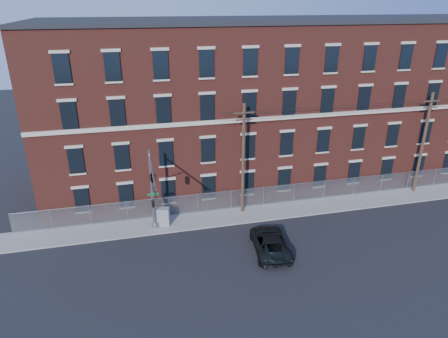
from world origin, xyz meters
TOP-DOWN VIEW (x-y plane):
  - ground at (0.00, 0.00)m, footprint 140.00×140.00m
  - sidewalk at (12.00, 5.00)m, footprint 65.00×3.00m
  - mill_building at (12.00, 13.93)m, footprint 55.30×14.32m
  - chain_link_fence at (12.00, 6.30)m, footprint 59.06×0.06m
  - traffic_signal_mast at (-6.00, 2.18)m, footprint 0.90×6.75m
  - utility_pole_near at (2.00, 5.60)m, footprint 1.80×0.28m
  - utility_pole_mid at (20.00, 5.60)m, footprint 1.80×0.28m
  - overhead_wires at (20.00, 5.60)m, footprint 40.00×0.62m
  - pickup_truck at (2.41, -0.78)m, footprint 3.13×5.67m
  - utility_cabinet at (-5.32, 4.82)m, footprint 1.40×0.98m

SIDE VIEW (x-z plane):
  - ground at x=0.00m, z-range 0.00..0.00m
  - sidewalk at x=12.00m, z-range 0.00..0.12m
  - pickup_truck at x=2.41m, z-range 0.00..1.50m
  - utility_cabinet at x=-5.32m, z-range 0.12..1.71m
  - chain_link_fence at x=12.00m, z-range 0.13..1.98m
  - utility_pole_near at x=2.00m, z-range 0.34..10.34m
  - utility_pole_mid at x=20.00m, z-range 0.34..10.34m
  - traffic_signal_mast at x=-6.00m, z-range 1.89..8.89m
  - mill_building at x=12.00m, z-range 0.00..16.30m
  - overhead_wires at x=20.00m, z-range 8.81..9.43m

